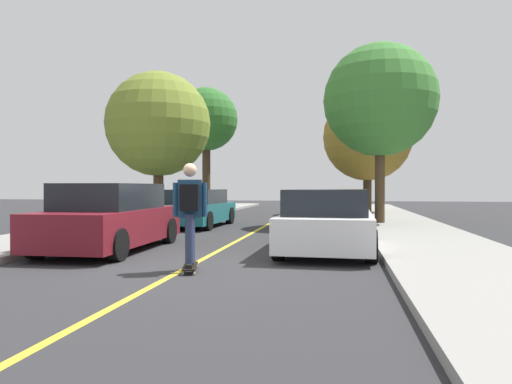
{
  "coord_description": "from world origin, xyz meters",
  "views": [
    {
      "loc": [
        2.66,
        -7.94,
        1.44
      ],
      "look_at": [
        0.05,
        6.77,
        1.27
      ],
      "focal_mm": 32.82,
      "sensor_mm": 36.0,
      "label": 1
    }
  ],
  "objects_px": {
    "parked_car_right_near": "(332,209)",
    "street_tree_left_nearest": "(158,125)",
    "street_tree_left_near": "(206,120)",
    "parked_car_right_nearest": "(328,220)",
    "street_tree_right_near": "(368,137)",
    "parked_car_left_nearest": "(111,218)",
    "fire_hydrant": "(119,218)",
    "skateboarder": "(190,208)",
    "street_tree_right_nearest": "(380,100)",
    "parked_car_left_near": "(196,208)",
    "skateboard": "(190,266)"
  },
  "relations": [
    {
      "from": "parked_car_right_near",
      "to": "street_tree_left_nearest",
      "type": "relative_size",
      "value": 0.75
    },
    {
      "from": "parked_car_left_near",
      "to": "parked_car_left_nearest",
      "type": "bearing_deg",
      "value": -90.0
    },
    {
      "from": "parked_car_left_nearest",
      "to": "parked_car_right_near",
      "type": "bearing_deg",
      "value": 57.26
    },
    {
      "from": "fire_hydrant",
      "to": "skateboard",
      "type": "height_order",
      "value": "fire_hydrant"
    },
    {
      "from": "parked_car_right_near",
      "to": "street_tree_left_nearest",
      "type": "distance_m",
      "value": 7.31
    },
    {
      "from": "street_tree_right_nearest",
      "to": "skateboard",
      "type": "xyz_separation_m",
      "value": [
        -3.96,
        -9.88,
        -4.49
      ]
    },
    {
      "from": "parked_car_right_near",
      "to": "parked_car_left_near",
      "type": "bearing_deg",
      "value": -166.85
    },
    {
      "from": "street_tree_right_near",
      "to": "parked_car_right_nearest",
      "type": "bearing_deg",
      "value": -96.71
    },
    {
      "from": "street_tree_right_nearest",
      "to": "fire_hydrant",
      "type": "relative_size",
      "value": 9.27
    },
    {
      "from": "street_tree_right_nearest",
      "to": "street_tree_right_near",
      "type": "height_order",
      "value": "street_tree_right_nearest"
    },
    {
      "from": "street_tree_right_nearest",
      "to": "skateboarder",
      "type": "relative_size",
      "value": 3.74
    },
    {
      "from": "parked_car_right_nearest",
      "to": "skateboard",
      "type": "xyz_separation_m",
      "value": [
        -2.26,
        -2.97,
        -0.6
      ]
    },
    {
      "from": "street_tree_left_near",
      "to": "parked_car_right_near",
      "type": "bearing_deg",
      "value": -42.76
    },
    {
      "from": "parked_car_left_nearest",
      "to": "street_tree_right_near",
      "type": "relative_size",
      "value": 0.71
    },
    {
      "from": "parked_car_right_near",
      "to": "fire_hydrant",
      "type": "xyz_separation_m",
      "value": [
        -6.36,
        -4.12,
        -0.15
      ]
    },
    {
      "from": "parked_car_left_nearest",
      "to": "parked_car_left_near",
      "type": "distance_m",
      "value": 6.42
    },
    {
      "from": "parked_car_left_nearest",
      "to": "street_tree_right_nearest",
      "type": "height_order",
      "value": "street_tree_right_nearest"
    },
    {
      "from": "parked_car_left_near",
      "to": "parked_car_right_nearest",
      "type": "height_order",
      "value": "parked_car_right_nearest"
    },
    {
      "from": "parked_car_right_nearest",
      "to": "street_tree_right_near",
      "type": "bearing_deg",
      "value": 83.29
    },
    {
      "from": "street_tree_left_nearest",
      "to": "street_tree_left_near",
      "type": "height_order",
      "value": "street_tree_left_near"
    },
    {
      "from": "street_tree_left_nearest",
      "to": "parked_car_left_near",
      "type": "bearing_deg",
      "value": -20.78
    },
    {
      "from": "street_tree_right_near",
      "to": "parked_car_right_near",
      "type": "bearing_deg",
      "value": -102.54
    },
    {
      "from": "skateboarder",
      "to": "parked_car_left_near",
      "type": "bearing_deg",
      "value": 106.72
    },
    {
      "from": "parked_car_right_near",
      "to": "skateboard",
      "type": "height_order",
      "value": "parked_car_right_near"
    },
    {
      "from": "parked_car_right_near",
      "to": "fire_hydrant",
      "type": "height_order",
      "value": "parked_car_right_near"
    },
    {
      "from": "fire_hydrant",
      "to": "skateboard",
      "type": "bearing_deg",
      "value": -54.11
    },
    {
      "from": "parked_car_left_nearest",
      "to": "fire_hydrant",
      "type": "relative_size",
      "value": 6.27
    },
    {
      "from": "street_tree_left_near",
      "to": "fire_hydrant",
      "type": "xyz_separation_m",
      "value": [
        0.2,
        -10.18,
        -4.41
      ]
    },
    {
      "from": "street_tree_left_nearest",
      "to": "skateboard",
      "type": "xyz_separation_m",
      "value": [
        4.3,
        -9.29,
        -3.73
      ]
    },
    {
      "from": "parked_car_left_nearest",
      "to": "street_tree_left_near",
      "type": "relative_size",
      "value": 0.68
    },
    {
      "from": "parked_car_right_near",
      "to": "skateboarder",
      "type": "height_order",
      "value": "skateboarder"
    },
    {
      "from": "street_tree_right_near",
      "to": "skateboarder",
      "type": "height_order",
      "value": "street_tree_right_near"
    },
    {
      "from": "parked_car_left_near",
      "to": "skateboarder",
      "type": "height_order",
      "value": "skateboarder"
    },
    {
      "from": "parked_car_left_near",
      "to": "street_tree_right_near",
      "type": "xyz_separation_m",
      "value": [
        6.56,
        8.77,
        3.39
      ]
    },
    {
      "from": "skateboarder",
      "to": "parked_car_right_nearest",
      "type": "bearing_deg",
      "value": 53.15
    },
    {
      "from": "fire_hydrant",
      "to": "street_tree_right_near",
      "type": "bearing_deg",
      "value": 55.55
    },
    {
      "from": "street_tree_right_near",
      "to": "skateboarder",
      "type": "relative_size",
      "value": 3.58
    },
    {
      "from": "street_tree_left_nearest",
      "to": "street_tree_left_near",
      "type": "relative_size",
      "value": 0.88
    },
    {
      "from": "parked_car_left_near",
      "to": "fire_hydrant",
      "type": "xyz_separation_m",
      "value": [
        -1.5,
        -2.98,
        -0.17
      ]
    },
    {
      "from": "parked_car_left_nearest",
      "to": "street_tree_left_nearest",
      "type": "height_order",
      "value": "street_tree_left_nearest"
    },
    {
      "from": "street_tree_right_near",
      "to": "skateboard",
      "type": "bearing_deg",
      "value": -102.8
    },
    {
      "from": "parked_car_left_nearest",
      "to": "street_tree_right_near",
      "type": "xyz_separation_m",
      "value": [
        6.56,
        15.19,
        3.31
      ]
    },
    {
      "from": "parked_car_left_nearest",
      "to": "street_tree_right_near",
      "type": "height_order",
      "value": "street_tree_right_near"
    },
    {
      "from": "parked_car_left_near",
      "to": "street_tree_left_near",
      "type": "xyz_separation_m",
      "value": [
        -1.7,
        7.2,
        4.24
      ]
    },
    {
      "from": "parked_car_right_near",
      "to": "street_tree_left_near",
      "type": "height_order",
      "value": "street_tree_left_near"
    },
    {
      "from": "parked_car_left_near",
      "to": "street_tree_left_nearest",
      "type": "height_order",
      "value": "street_tree_left_nearest"
    },
    {
      "from": "fire_hydrant",
      "to": "skateboarder",
      "type": "xyz_separation_m",
      "value": [
        4.11,
        -5.7,
        0.6
      ]
    },
    {
      "from": "parked_car_right_nearest",
      "to": "parked_car_right_near",
      "type": "distance_m",
      "value": 6.81
    },
    {
      "from": "parked_car_right_nearest",
      "to": "fire_hydrant",
      "type": "xyz_separation_m",
      "value": [
        -6.36,
        2.7,
        -0.21
      ]
    },
    {
      "from": "skateboard",
      "to": "street_tree_left_nearest",
      "type": "bearing_deg",
      "value": 114.82
    }
  ]
}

